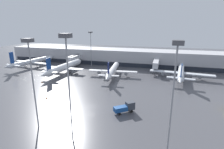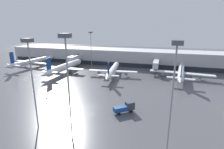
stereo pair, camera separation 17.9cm
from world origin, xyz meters
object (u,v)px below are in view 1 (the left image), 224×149
object	(u,v)px
parked_jet_1	(181,72)
traffic_cone_2	(100,75)
parked_jet_3	(32,62)
service_truck_0	(125,107)
traffic_cone_0	(42,82)
apron_light_mast_0	(91,39)
traffic_cone_4	(46,98)
parked_jet_0	(64,67)
apron_light_mast_3	(67,61)
apron_light_mast_2	(30,60)
apron_light_mast_1	(175,69)
parked_jet_2	(113,70)

from	to	relation	value
parked_jet_1	traffic_cone_2	world-z (taller)	parked_jet_1
traffic_cone_2	parked_jet_1	bearing A→B (deg)	10.77
parked_jet_1	parked_jet_3	xyz separation A→B (m)	(-79.85, -0.85, 0.45)
service_truck_0	traffic_cone_0	bearing A→B (deg)	118.64
service_truck_0	apron_light_mast_0	bearing A→B (deg)	82.16
traffic_cone_4	traffic_cone_0	bearing A→B (deg)	131.73
service_truck_0	traffic_cone_0	size ratio (longest dim) A/B	9.15
parked_jet_0	parked_jet_3	xyz separation A→B (m)	(-24.20, 5.55, 0.39)
apron_light_mast_0	apron_light_mast_3	world-z (taller)	apron_light_mast_3
parked_jet_1	service_truck_0	distance (m)	42.56
apron_light_mast_0	apron_light_mast_2	distance (m)	66.53
traffic_cone_0	apron_light_mast_1	world-z (taller)	apron_light_mast_1
apron_light_mast_1	apron_light_mast_2	xyz separation A→B (m)	(-29.02, -0.05, -0.18)
parked_jet_2	traffic_cone_0	size ratio (longest dim) A/B	50.38
apron_light_mast_1	apron_light_mast_2	bearing A→B (deg)	-179.90
traffic_cone_2	apron_light_mast_0	xyz separation A→B (m)	(-12.97, 20.15, 15.13)
parked_jet_0	apron_light_mast_2	bearing A→B (deg)	-154.23
parked_jet_2	apron_light_mast_3	size ratio (longest dim) A/B	1.44
traffic_cone_2	traffic_cone_0	bearing A→B (deg)	-140.80
parked_jet_0	apron_light_mast_1	xyz separation A→B (m)	(49.48, -45.32, 13.22)
service_truck_0	traffic_cone_4	world-z (taller)	service_truck_0
parked_jet_0	service_truck_0	xyz separation A→B (m)	(38.51, -32.53, -1.41)
parked_jet_3	service_truck_0	xyz separation A→B (m)	(62.71, -38.09, -1.81)
parked_jet_3	apron_light_mast_1	world-z (taller)	apron_light_mast_1
parked_jet_1	traffic_cone_2	xyz separation A→B (m)	(-36.31, -6.91, -2.51)
parked_jet_2	traffic_cone_0	bearing A→B (deg)	117.56
traffic_cone_0	traffic_cone_4	xyz separation A→B (m)	(12.40, -13.91, 0.05)
traffic_cone_0	apron_light_mast_2	bearing A→B (deg)	-53.56
traffic_cone_4	apron_light_mast_2	distance (m)	23.11
apron_light_mast_1	apron_light_mast_2	size ratio (longest dim) A/B	1.01
apron_light_mast_3	parked_jet_1	bearing A→B (deg)	64.77
parked_jet_2	service_truck_0	xyz separation A→B (m)	(13.39, -33.41, -1.39)
service_truck_0	apron_light_mast_0	size ratio (longest dim) A/B	0.29
traffic_cone_4	service_truck_0	bearing A→B (deg)	-3.90
service_truck_0	parked_jet_0	bearing A→B (deg)	100.34
parked_jet_3	apron_light_mast_1	size ratio (longest dim) A/B	1.66
traffic_cone_0	apron_light_mast_2	world-z (taller)	apron_light_mast_2
parked_jet_2	apron_light_mast_3	bearing A→B (deg)	179.37
parked_jet_0	apron_light_mast_3	size ratio (longest dim) A/B	1.65
traffic_cone_0	parked_jet_0	bearing A→B (deg)	87.81
apron_light_mast_0	apron_light_mast_2	bearing A→B (deg)	-77.78
apron_light_mast_2	parked_jet_1	bearing A→B (deg)	55.80
parked_jet_0	apron_light_mast_0	size ratio (longest dim) A/B	1.80
parked_jet_2	apron_light_mast_3	xyz separation A→B (m)	(5.28, -48.06, 13.84)
parked_jet_2	apron_light_mast_3	distance (m)	50.29
traffic_cone_0	traffic_cone_4	world-z (taller)	traffic_cone_4
apron_light_mast_2	traffic_cone_0	bearing A→B (deg)	126.44
traffic_cone_2	apron_light_mast_0	world-z (taller)	apron_light_mast_0
parked_jet_1	traffic_cone_2	size ratio (longest dim) A/B	48.11
apron_light_mast_1	apron_light_mast_3	size ratio (longest dim) A/B	0.96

